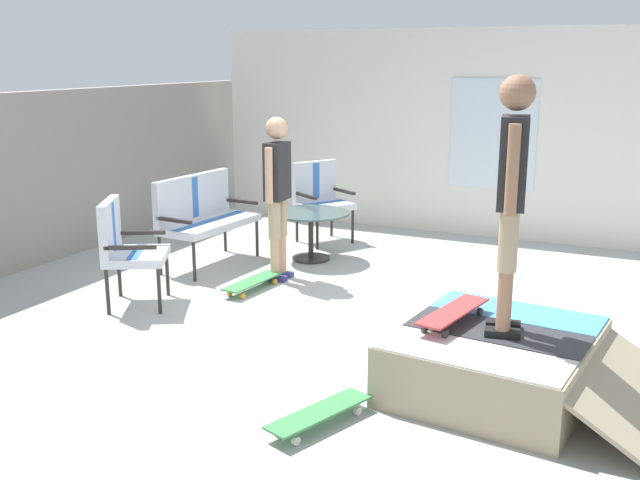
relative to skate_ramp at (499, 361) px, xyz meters
name	(u,v)px	position (x,y,z in m)	size (l,w,h in m)	color
ground_plane	(349,324)	(0.90, 1.54, -0.27)	(12.00, 12.00, 0.10)	#B2B2AD
back_wall_cinderblock	(16,182)	(0.90, 5.54, 0.75)	(9.00, 0.20, 1.94)	gray
house_facade	(429,131)	(4.70, 2.02, 1.12)	(0.23, 6.00, 2.68)	white
skate_ramp	(499,361)	(0.00, 0.00, 0.00)	(1.62, 2.00, 0.45)	tan
patio_bench	(202,211)	(1.89, 3.78, 0.39)	(1.29, 0.64, 1.02)	#2D2823
patio_chair_near_house	(320,194)	(3.45, 3.05, 0.39)	(0.81, 0.79, 1.02)	#2D2823
patio_chair_by_wall	(124,243)	(0.37, 3.62, 0.39)	(0.81, 0.78, 1.02)	#2D2823
patio_table	(311,226)	(2.59, 2.75, 0.18)	(0.90, 0.90, 0.57)	#2D2823
person_watching	(277,186)	(1.75, 2.73, 0.78)	(0.48, 0.26, 1.72)	navy
person_skater	(512,185)	(0.00, -0.01, 1.26)	(0.47, 0.29, 1.76)	black
skateboard_by_bench	(253,282)	(1.28, 2.77, -0.14)	(0.82, 0.28, 0.10)	#3F8C4C
skateboard_spare	(319,413)	(-1.01, 0.93, -0.14)	(0.82, 0.46, 0.10)	#3F8C4C
skateboard_on_ramp	(453,312)	(0.02, 0.35, 0.31)	(0.82, 0.35, 0.10)	#B23838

